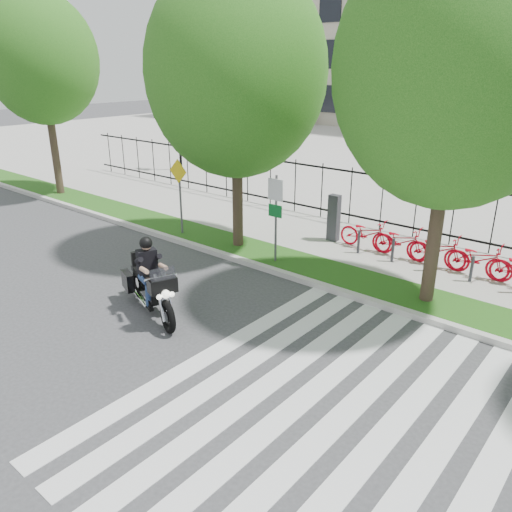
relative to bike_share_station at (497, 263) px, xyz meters
The scene contains 15 objects.
ground 9.10m from the bike_share_station, 127.58° to the right, with size 120.00×120.00×0.00m, color #38383A.
curb 6.37m from the bike_share_station, 150.78° to the right, with size 60.00×0.20×0.15m, color #B8B5AD.
grass_verge 6.00m from the bike_share_station, 157.91° to the right, with size 60.00×1.50×0.15m, color #1E5515.
sidewalk 5.57m from the bike_share_station, behind, with size 60.00×3.50×0.15m, color #A5A19A.
plaza 18.65m from the bike_share_station, 107.28° to the left, with size 80.00×34.00×0.10m, color #A5A19A.
crosswalk_stripes 7.26m from the bike_share_station, 95.66° to the right, with size 5.70×8.00×0.01m, color silver, non-canonical shape.
iron_fence 5.91m from the bike_share_station, 160.13° to the left, with size 30.00×0.06×2.00m, color black, non-canonical shape.
lamp_post_left 18.37m from the bike_share_station, 164.69° to the left, with size 1.06×0.70×4.25m.
street_tree_0 18.46m from the bike_share_station, behind, with size 4.52×4.52×8.11m.
street_tree_1 8.74m from the bike_share_station, 162.34° to the right, with size 5.14×5.14×8.08m.
street_tree_2 5.36m from the bike_share_station, 112.59° to the right, with size 5.14×5.14×8.22m.
bike_share_station is the anchor object (origin of this frame).
sign_pole_regulatory 6.02m from the bike_share_station, 153.70° to the right, with size 0.50×0.09×2.50m.
sign_pole_warning 9.70m from the bike_share_station, 164.26° to the right, with size 0.78×0.09×2.49m.
motorcycle_rider 8.85m from the bike_share_station, 130.12° to the right, with size 2.72×1.44×2.20m.
Camera 1 is at (8.45, -6.07, 5.47)m, focal length 35.00 mm.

